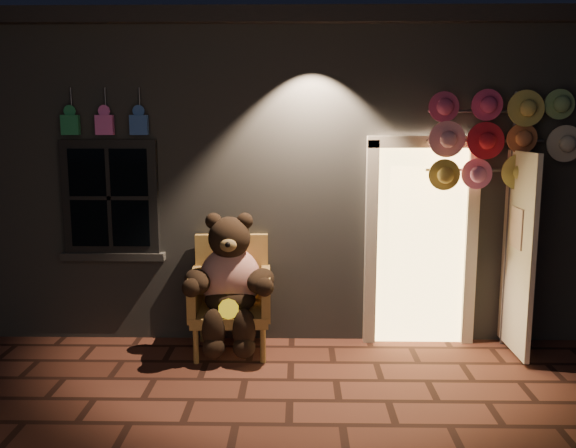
{
  "coord_description": "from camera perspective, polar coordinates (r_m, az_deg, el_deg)",
  "views": [
    {
      "loc": [
        0.07,
        -4.84,
        2.33
      ],
      "look_at": [
        -0.03,
        1.0,
        1.35
      ],
      "focal_mm": 38.0,
      "sensor_mm": 36.0,
      "label": 1
    }
  ],
  "objects": [
    {
      "name": "ground",
      "position": [
        5.37,
        0.16,
        -16.18
      ],
      "size": [
        60.0,
        60.0,
        0.0
      ],
      "primitive_type": "plane",
      "color": "brown",
      "rests_on": "ground"
    },
    {
      "name": "teddy_bear",
      "position": [
        6.15,
        -5.47,
        -5.42
      ],
      "size": [
        0.99,
        0.79,
        1.37
      ],
      "rotation": [
        0.0,
        0.0,
        0.05
      ],
      "color": "#AC2312",
      "rests_on": "ground"
    },
    {
      "name": "wicker_armchair",
      "position": [
        6.33,
        -5.34,
        -6.54
      ],
      "size": [
        0.84,
        0.76,
        1.16
      ],
      "rotation": [
        0.0,
        0.0,
        0.05
      ],
      "color": "#AF8A44",
      "rests_on": "ground"
    },
    {
      "name": "hat_rack",
      "position": [
        6.43,
        18.98,
        7.36
      ],
      "size": [
        1.5,
        0.22,
        2.65
      ],
      "color": "#59595E",
      "rests_on": "ground"
    },
    {
      "name": "shop_building",
      "position": [
        8.85,
        0.57,
        5.68
      ],
      "size": [
        7.3,
        5.95,
        3.51
      ],
      "color": "slate",
      "rests_on": "ground"
    }
  ]
}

